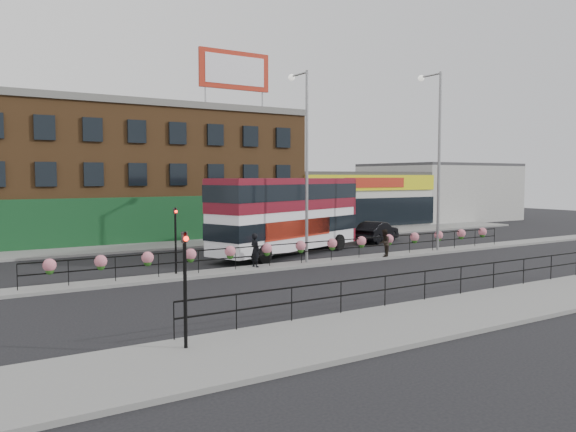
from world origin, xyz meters
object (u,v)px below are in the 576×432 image
car (377,232)px  lamp_column_east (436,145)px  pedestrian_b (384,243)px  double_decker_bus (288,208)px  pedestrian_a (255,250)px  lamp_column_west (304,149)px

car → lamp_column_east: size_ratio=0.43×
lamp_column_east → pedestrian_b: bearing=-171.8°
double_decker_bus → lamp_column_east: size_ratio=1.06×
pedestrian_a → pedestrian_b: pedestrian_a is taller
car → pedestrian_b: size_ratio=3.05×
pedestrian_a → lamp_column_west: size_ratio=0.17×
pedestrian_a → lamp_column_east: lamp_column_east is taller
pedestrian_a → lamp_column_west: 6.18m
pedestrian_b → double_decker_bus: bearing=-91.1°
pedestrian_a → pedestrian_b: size_ratio=1.10×
pedestrian_a → lamp_column_east: size_ratio=0.16×
car → pedestrian_a: 14.93m
car → pedestrian_a: (-13.59, -6.18, 0.27)m
double_decker_bus → pedestrian_a: size_ratio=6.78×
lamp_column_east → double_decker_bus: bearing=155.9°
pedestrian_b → lamp_column_east: bearing=147.3°
pedestrian_b → lamp_column_east: 7.66m
pedestrian_a → lamp_column_west: (3.17, 0.21, 5.30)m
car → pedestrian_b: 8.67m
double_decker_bus → pedestrian_b: bearing=-50.2°
double_decker_bus → pedestrian_a: bearing=-138.5°
pedestrian_a → double_decker_bus: bearing=-57.6°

